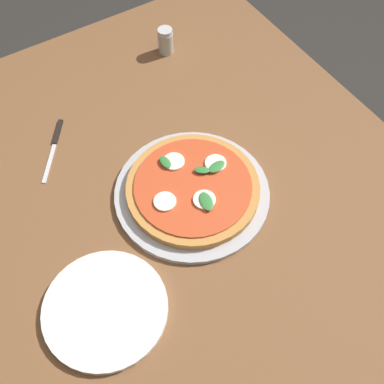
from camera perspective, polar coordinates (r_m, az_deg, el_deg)
ground_plane at (r=1.75m, az=-0.50°, el=-15.33°), size 6.00×6.00×0.00m
dining_table at (r=1.12m, az=-0.75°, el=-4.44°), size 1.33×1.07×0.78m
serving_tray at (r=1.05m, az=-0.00°, el=-0.12°), size 0.34×0.34×0.01m
pizza at (r=1.03m, az=0.10°, el=0.53°), size 0.29×0.29×0.03m
plate_white at (r=0.94m, az=-10.25°, el=-13.49°), size 0.24×0.24×0.01m
knife at (r=1.18m, az=-15.94°, el=5.71°), size 0.16×0.12×0.01m
pepper_shaker at (r=1.34m, az=-3.16°, el=17.46°), size 0.04×0.04×0.07m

